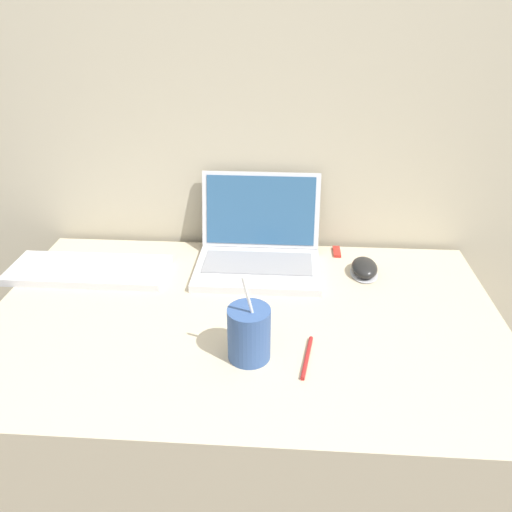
{
  "coord_description": "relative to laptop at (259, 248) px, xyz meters",
  "views": [
    {
      "loc": [
        0.09,
        -0.57,
        1.4
      ],
      "look_at": [
        0.02,
        0.52,
        0.82
      ],
      "focal_mm": 35.0,
      "sensor_mm": 36.0,
      "label": 1
    }
  ],
  "objects": [
    {
      "name": "drink_cup",
      "position": [
        0.01,
        -0.39,
        0.01
      ],
      "size": [
        0.09,
        0.09,
        0.2
      ],
      "color": "#33518C",
      "rests_on": "desk"
    },
    {
      "name": "wall_back",
      "position": [
        -0.02,
        0.16,
        0.46
      ],
      "size": [
        7.0,
        0.04,
        2.5
      ],
      "color": "#BCB299",
      "rests_on": "ground_plane"
    },
    {
      "name": "external_keyboard",
      "position": [
        -0.45,
        -0.08,
        -0.04
      ],
      "size": [
        0.41,
        0.16,
        0.02
      ],
      "color": "silver",
      "rests_on": "desk"
    },
    {
      "name": "pen",
      "position": [
        0.12,
        -0.39,
        -0.05
      ],
      "size": [
        0.03,
        0.13,
        0.01
      ],
      "color": "#A51E1E",
      "rests_on": "desk"
    },
    {
      "name": "laptop",
      "position": [
        0.0,
        0.0,
        0.0
      ],
      "size": [
        0.33,
        0.28,
        0.23
      ],
      "color": "silver",
      "rests_on": "desk"
    },
    {
      "name": "usb_stick",
      "position": [
        0.22,
        0.08,
        -0.05
      ],
      "size": [
        0.02,
        0.06,
        0.01
      ],
      "color": "#B2261E",
      "rests_on": "desk"
    },
    {
      "name": "desk",
      "position": [
        -0.02,
        -0.25,
        -0.42
      ],
      "size": [
        1.19,
        0.74,
        0.74
      ],
      "color": "beige",
      "rests_on": "ground_plane"
    },
    {
      "name": "computer_mouse",
      "position": [
        0.28,
        -0.04,
        -0.03
      ],
      "size": [
        0.07,
        0.11,
        0.04
      ],
      "color": "#B2B2B7",
      "rests_on": "desk"
    }
  ]
}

